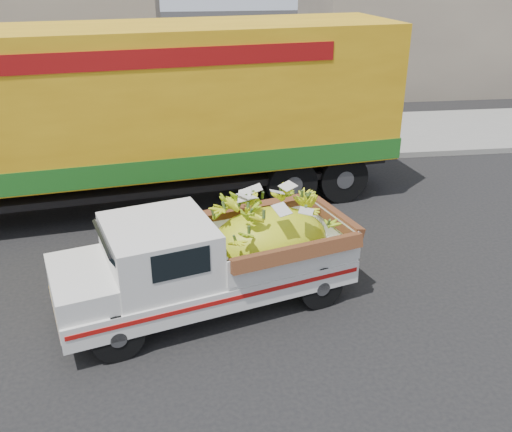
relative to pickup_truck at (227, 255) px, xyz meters
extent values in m
plane|color=black|center=(-2.19, 0.55, -0.85)|extent=(100.00, 100.00, 0.00)
cube|color=gray|center=(-2.19, 6.51, -0.77)|extent=(60.00, 0.25, 0.15)
cube|color=gray|center=(-2.19, 8.61, -0.78)|extent=(60.00, 4.00, 0.14)
cube|color=gray|center=(11.81, 15.51, 2.15)|extent=(14.00, 6.00, 6.00)
cylinder|color=black|center=(-1.61, -1.19, -0.48)|extent=(0.76, 0.40, 0.73)
cylinder|color=black|center=(-2.00, 0.14, -0.48)|extent=(0.76, 0.40, 0.73)
cylinder|color=black|center=(1.41, -0.31, -0.48)|extent=(0.76, 0.40, 0.73)
cylinder|color=black|center=(1.02, 1.02, -0.48)|extent=(0.76, 0.40, 0.73)
cube|color=silver|center=(-0.34, -0.10, -0.32)|extent=(4.76, 2.81, 0.37)
cube|color=#A50F0C|center=(-0.11, -0.88, -0.25)|extent=(4.22, 1.24, 0.07)
cube|color=silver|center=(-2.46, -0.72, -0.42)|extent=(0.54, 1.55, 0.13)
cube|color=silver|center=(-2.11, -0.61, 0.04)|extent=(1.21, 1.69, 0.34)
cube|color=silver|center=(-1.01, -0.29, 0.30)|extent=(1.86, 1.91, 0.86)
cube|color=black|center=(-0.70, -1.02, 0.46)|extent=(0.78, 0.24, 0.40)
cube|color=silver|center=(0.76, 0.22, 0.11)|extent=(2.56, 2.17, 0.49)
ellipsoid|color=yellow|center=(0.67, 0.19, 0.01)|extent=(2.27, 1.80, 1.22)
cylinder|color=black|center=(2.89, 3.75, -0.30)|extent=(1.13, 0.47, 1.10)
cylinder|color=black|center=(2.60, 5.73, -0.30)|extent=(1.13, 0.47, 1.10)
cylinder|color=black|center=(1.70, 3.58, -0.30)|extent=(1.13, 0.47, 1.10)
cylinder|color=black|center=(1.41, 5.56, -0.30)|extent=(1.13, 0.47, 1.10)
cube|color=black|center=(-1.91, 4.06, -0.07)|extent=(12.02, 2.71, 0.36)
cube|color=gold|center=(-1.91, 4.06, 1.53)|extent=(12.00, 4.16, 2.84)
cube|color=#1E621C|center=(-1.91, 4.06, 0.36)|extent=(12.06, 4.19, 0.45)
cube|color=maroon|center=(-1.72, 2.82, 2.50)|extent=(8.32, 1.23, 0.35)
camera|label=1|loc=(-0.60, -7.71, 4.23)|focal=40.00mm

